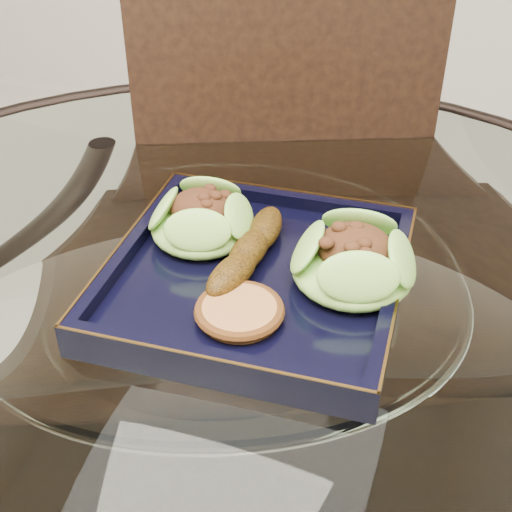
% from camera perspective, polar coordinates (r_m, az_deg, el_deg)
% --- Properties ---
extents(dining_table, '(1.13, 1.13, 0.77)m').
position_cam_1_polar(dining_table, '(0.77, -2.35, -14.31)').
color(dining_table, white).
rests_on(dining_table, ground).
extents(dining_chair, '(0.54, 0.54, 0.96)m').
position_cam_1_polar(dining_chair, '(0.99, 2.65, -5.22)').
color(dining_chair, '#311D10').
rests_on(dining_chair, ground).
extents(navy_plate, '(0.28, 0.28, 0.02)m').
position_cam_1_polar(navy_plate, '(0.68, -0.00, -2.05)').
color(navy_plate, black).
rests_on(navy_plate, dining_table).
extents(lettuce_wrap_left, '(0.12, 0.12, 0.04)m').
position_cam_1_polar(lettuce_wrap_left, '(0.71, -4.38, 2.70)').
color(lettuce_wrap_left, '#6DA12E').
rests_on(lettuce_wrap_left, navy_plate).
extents(lettuce_wrap_right, '(0.13, 0.13, 0.04)m').
position_cam_1_polar(lettuce_wrap_right, '(0.66, 7.78, -0.67)').
color(lettuce_wrap_right, '#5B9C2D').
rests_on(lettuce_wrap_right, navy_plate).
extents(roasted_plantain, '(0.04, 0.15, 0.03)m').
position_cam_1_polar(roasted_plantain, '(0.68, -0.55, 0.47)').
color(roasted_plantain, '#563509').
rests_on(roasted_plantain, navy_plate).
extents(crumb_patty, '(0.07, 0.07, 0.01)m').
position_cam_1_polar(crumb_patty, '(0.62, -1.34, -4.52)').
color(crumb_patty, '#A76D37').
rests_on(crumb_patty, navy_plate).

